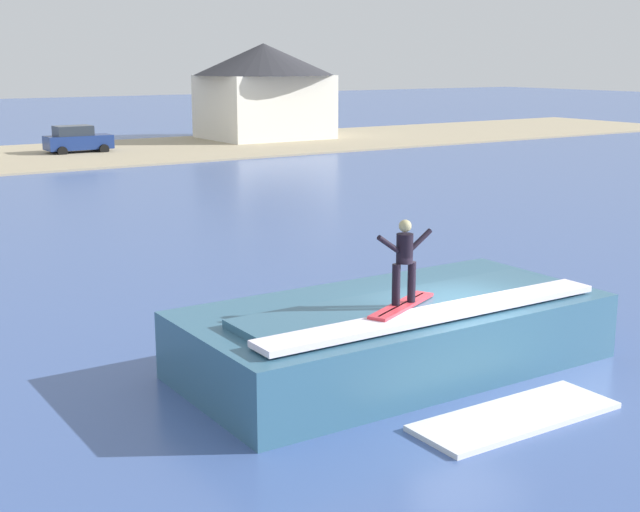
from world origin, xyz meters
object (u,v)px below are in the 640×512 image
at_px(wave_crest, 395,334).
at_px(surfer, 404,257).
at_px(car_far_shore, 77,140).
at_px(surfboard, 402,306).
at_px(house_gabled_white, 264,85).

relative_size(wave_crest, surfer, 5.29).
relative_size(wave_crest, car_far_shore, 2.03).
xyz_separation_m(wave_crest, surfboard, (-0.44, -0.75, 0.84)).
xyz_separation_m(wave_crest, house_gabled_white, (23.20, 46.30, 3.39)).
distance_m(surfer, car_far_shore, 45.24).
bearing_deg(car_far_shore, surfboard, -100.34).
height_order(wave_crest, car_far_shore, car_far_shore).
distance_m(wave_crest, surfer, 1.96).
distance_m(wave_crest, house_gabled_white, 51.90).
height_order(wave_crest, house_gabled_white, house_gabled_white).
bearing_deg(wave_crest, car_far_shore, 80.04).
relative_size(wave_crest, house_gabled_white, 0.80).
distance_m(surfboard, house_gabled_white, 52.72).
height_order(car_far_shore, house_gabled_white, house_gabled_white).
distance_m(car_far_shore, house_gabled_white, 16.04).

